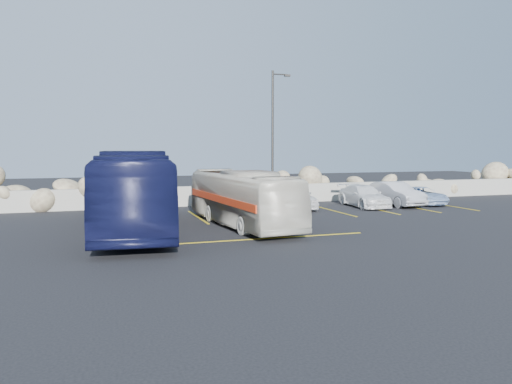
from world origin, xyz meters
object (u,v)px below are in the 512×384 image
object	(u,v)px
tour_coach	(135,190)
car_b	(394,194)
car_c	(364,196)
lamppost	(273,135)
car_a	(294,196)
car_d	(422,196)
vintage_bus	(242,198)

from	to	relation	value
tour_coach	car_b	size ratio (longest dim) A/B	2.78
tour_coach	car_c	distance (m)	14.53
lamppost	car_b	world-z (taller)	lamppost
car_a	car_b	bearing A→B (deg)	-2.23
tour_coach	car_d	xyz separation A→B (m)	(17.97, 4.36, -1.17)
tour_coach	car_c	world-z (taller)	tour_coach
vintage_bus	car_b	bearing A→B (deg)	16.97
lamppost	vintage_bus	world-z (taller)	lamppost
car_c	car_d	world-z (taller)	car_c
vintage_bus	car_c	world-z (taller)	vintage_bus
lamppost	tour_coach	xyz separation A→B (m)	(-8.42, -5.49, -2.58)
vintage_bus	car_d	bearing A→B (deg)	14.24
car_a	car_b	size ratio (longest dim) A/B	0.96
lamppost	vintage_bus	size ratio (longest dim) A/B	0.88
car_a	car_c	bearing A→B (deg)	-3.05
car_b	tour_coach	bearing A→B (deg)	-168.62
tour_coach	car_d	bearing A→B (deg)	19.11
tour_coach	car_b	bearing A→B (deg)	20.38
car_a	car_b	distance (m)	6.47
tour_coach	car_b	xyz separation A→B (m)	(15.90, 4.23, -0.98)
vintage_bus	car_d	xyz separation A→B (m)	(13.25, 4.71, -0.73)
car_a	car_c	world-z (taller)	car_a
car_a	car_d	distance (m)	8.53
car_a	car_c	xyz separation A→B (m)	(4.38, -0.42, -0.08)
tour_coach	lamppost	bearing A→B (deg)	38.57
vintage_bus	car_b	distance (m)	12.09
tour_coach	car_d	world-z (taller)	tour_coach
car_a	car_d	world-z (taller)	car_a
vintage_bus	car_b	size ratio (longest dim) A/B	2.06
lamppost	car_a	bearing A→B (deg)	-35.27
lamppost	car_a	xyz separation A→B (m)	(1.03, -0.73, -3.57)
lamppost	car_b	size ratio (longest dim) A/B	1.81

